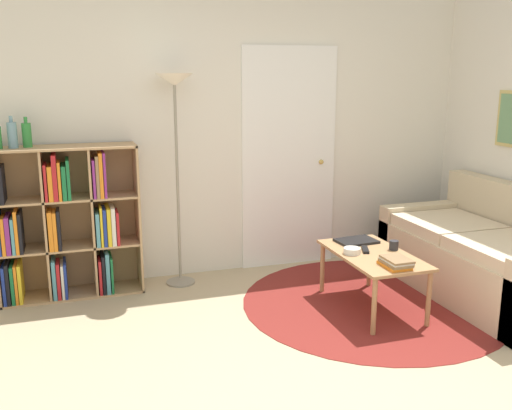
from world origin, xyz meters
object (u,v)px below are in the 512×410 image
at_px(bowl, 352,251).
at_px(cup, 394,245).
at_px(bookshelf, 64,225).
at_px(couch, 489,259).
at_px(floor_lamp, 175,106).
at_px(bottle_middle, 12,135).
at_px(laptop, 356,241).
at_px(bottle_right, 27,135).
at_px(coffee_table, 373,259).

height_order(bowl, cup, cup).
xyz_separation_m(bookshelf, cup, (2.41, -0.99, -0.12)).
bearing_deg(couch, floor_lamp, 156.39).
relative_size(bookshelf, bottle_middle, 5.02).
relative_size(floor_lamp, bottle_middle, 7.29).
relative_size(laptop, cup, 4.49).
relative_size(cup, bottle_right, 0.32).
distance_m(bowl, cup, 0.35).
bearing_deg(bottle_right, bowl, -23.64).
xyz_separation_m(couch, coffee_table, (-1.06, 0.04, 0.09)).
relative_size(cup, bottle_middle, 0.30).
height_order(bottle_middle, bottle_right, bottle_middle).
distance_m(cup, bottle_right, 2.94).
distance_m(floor_lamp, laptop, 1.83).
distance_m(bowl, bottle_middle, 2.70).
bearing_deg(cup, bookshelf, 157.73).
relative_size(bowl, cup, 1.76).
height_order(couch, cup, couch).
bearing_deg(cup, bottle_right, 159.02).
xyz_separation_m(couch, bowl, (-1.21, 0.08, 0.16)).
xyz_separation_m(cup, bottle_right, (-2.63, 1.01, 0.84)).
bearing_deg(bottle_middle, couch, -16.19).
xyz_separation_m(couch, cup, (-0.86, 0.06, 0.18)).
height_order(floor_lamp, bottle_right, floor_lamp).
xyz_separation_m(laptop, bottle_middle, (-2.55, 0.70, 0.87)).
bearing_deg(bottle_middle, laptop, -15.42).
bearing_deg(laptop, bottle_middle, 164.58).
xyz_separation_m(couch, bottle_middle, (-3.59, 1.04, 1.02)).
xyz_separation_m(bookshelf, bottle_middle, (-0.31, -0.01, 0.73)).
height_order(bookshelf, bottle_middle, bottle_middle).
relative_size(floor_lamp, laptop, 5.39).
distance_m(bookshelf, cup, 2.61).
bearing_deg(coffee_table, bowl, 165.89).
relative_size(coffee_table, cup, 12.63).
relative_size(coffee_table, bottle_right, 4.02).
height_order(bookshelf, floor_lamp, floor_lamp).
xyz_separation_m(coffee_table, bottle_middle, (-2.53, 1.00, 0.93)).
height_order(couch, bottle_middle, bottle_middle).
bearing_deg(bottle_right, cup, -20.98).
bearing_deg(couch, coffee_table, 177.98).
bearing_deg(floor_lamp, laptop, -27.69).
height_order(couch, coffee_table, couch).
relative_size(floor_lamp, coffee_table, 1.91).
bearing_deg(coffee_table, floor_lamp, 142.62).
xyz_separation_m(bookshelf, coffee_table, (2.22, -1.02, -0.20)).
relative_size(bowl, bottle_middle, 0.53).
height_order(laptop, bottle_right, bottle_right).
bearing_deg(laptop, cup, -57.06).
bearing_deg(bottle_right, couch, -17.10).
bearing_deg(laptop, floor_lamp, 152.31).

